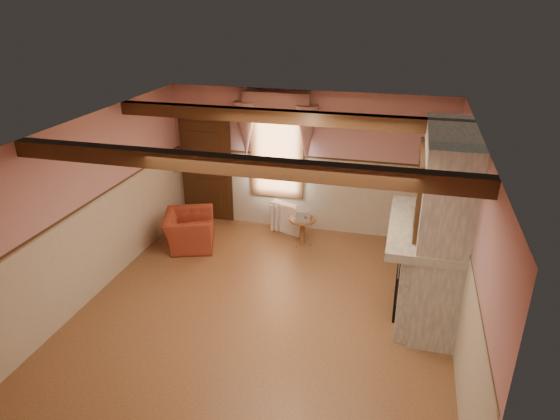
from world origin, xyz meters
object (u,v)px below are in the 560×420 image
(radiator, at_px, (287,218))
(bowl, at_px, (428,227))
(side_table, at_px, (302,232))
(mantel_clock, at_px, (428,203))
(oil_lamp, at_px, (428,207))
(armchair, at_px, (189,230))

(radiator, height_order, bowl, bowl)
(side_table, distance_m, mantel_clock, 2.70)
(bowl, relative_size, oil_lamp, 1.34)
(armchair, xyz_separation_m, radiator, (1.65, 1.06, -0.03))
(armchair, xyz_separation_m, oil_lamp, (4.21, -0.73, 1.23))
(oil_lamp, bearing_deg, armchair, 170.15)
(side_table, xyz_separation_m, oil_lamp, (2.15, -1.31, 1.29))
(oil_lamp, bearing_deg, bowl, -90.00)
(mantel_clock, bearing_deg, side_table, 153.59)
(armchair, relative_size, side_table, 1.82)
(radiator, bearing_deg, side_table, -27.46)
(radiator, distance_m, oil_lamp, 3.37)
(armchair, relative_size, bowl, 2.68)
(bowl, bearing_deg, radiator, 138.20)
(side_table, bearing_deg, mantel_clock, -26.41)
(mantel_clock, distance_m, oil_lamp, 0.25)
(radiator, bearing_deg, armchair, -125.72)
(mantel_clock, bearing_deg, armchair, 173.38)
(side_table, bearing_deg, armchair, -164.41)
(mantel_clock, bearing_deg, oil_lamp, -90.00)
(armchair, relative_size, radiator, 1.43)
(radiator, bearing_deg, mantel_clock, -9.47)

